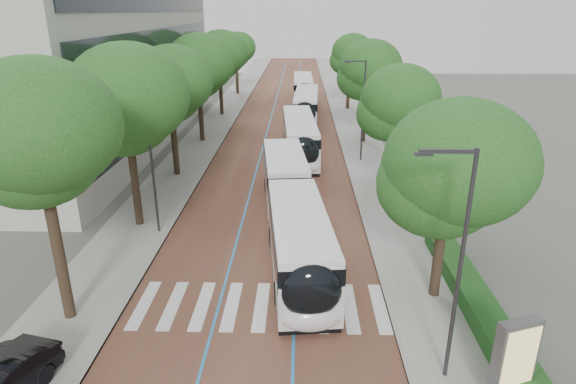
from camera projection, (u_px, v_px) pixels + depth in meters
name	position (u px, v px, depth m)	size (l,w,h in m)	color
ground	(254.00, 321.00, 19.43)	(160.00, 160.00, 0.00)	#51544C
road	(285.00, 115.00, 56.78)	(11.00, 140.00, 0.02)	brown
sidewalk_left	(222.00, 115.00, 56.94)	(4.00, 140.00, 0.12)	gray
sidewalk_right	(349.00, 115.00, 56.58)	(4.00, 140.00, 0.12)	gray
kerb_left	(238.00, 115.00, 56.90)	(0.20, 140.00, 0.14)	gray
kerb_right	(333.00, 115.00, 56.63)	(0.20, 140.00, 0.14)	gray
zebra_crossing	(261.00, 306.00, 20.35)	(10.55, 3.60, 0.01)	silver
lane_line_left	(272.00, 115.00, 56.81)	(0.12, 126.00, 0.01)	#257ABB
lane_line_right	(299.00, 115.00, 56.73)	(0.12, 126.00, 0.01)	#257ABB
office_building	(66.00, 65.00, 43.55)	(18.11, 40.00, 14.00)	#B2AFA5
hedge	(483.00, 313.00, 19.02)	(1.20, 14.00, 0.80)	#174417
streetlight_near	(457.00, 252.00, 14.75)	(1.82, 0.20, 8.00)	#302F32
streetlight_far	(361.00, 103.00, 38.09)	(1.82, 0.20, 8.00)	#302F32
lamp_post_left	(152.00, 163.00, 25.57)	(0.14, 0.14, 8.00)	#302F32
trees_left	(187.00, 75.00, 39.06)	(6.37, 60.36, 9.81)	black
trees_right	(380.00, 91.00, 35.76)	(5.90, 47.45, 8.79)	black
lead_bus	(292.00, 212.00, 25.77)	(4.34, 18.55, 3.20)	black
bus_queued_0	(300.00, 138.00, 40.34)	(3.21, 12.52, 3.20)	silver
bus_queued_1	(306.00, 107.00, 53.32)	(2.98, 12.48, 3.20)	silver
bus_queued_2	(303.00, 89.00, 65.30)	(2.67, 12.43, 3.20)	silver
ad_panel	(514.00, 360.00, 14.78)	(1.49, 0.85, 3.00)	#59595B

